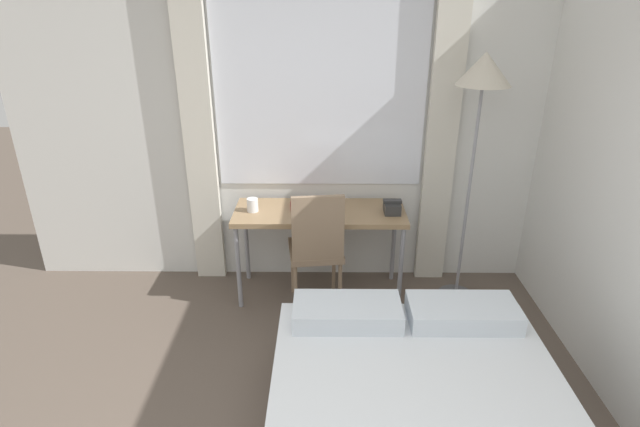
% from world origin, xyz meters
% --- Properties ---
extents(wall_back_with_window, '(4.72, 0.13, 2.70)m').
position_xyz_m(wall_back_with_window, '(0.02, 2.72, 1.35)').
color(wall_back_with_window, silver).
rests_on(wall_back_with_window, ground_plane).
extents(desk, '(1.33, 0.52, 0.74)m').
position_xyz_m(desk, '(0.11, 2.39, 0.68)').
color(desk, '#937551').
rests_on(desk, ground_plane).
extents(desk_chair, '(0.45, 0.45, 0.99)m').
position_xyz_m(desk_chair, '(0.09, 2.16, 0.56)').
color(desk_chair, '#8C7259').
rests_on(desk_chair, ground_plane).
extents(standing_lamp, '(0.38, 0.38, 1.93)m').
position_xyz_m(standing_lamp, '(1.23, 2.31, 1.67)').
color(standing_lamp, '#4C4C51').
rests_on(standing_lamp, ground_plane).
extents(telephone, '(0.14, 0.16, 0.11)m').
position_xyz_m(telephone, '(0.67, 2.35, 0.79)').
color(telephone, '#2D2D2D').
rests_on(telephone, desk).
extents(book, '(0.25, 0.17, 0.02)m').
position_xyz_m(book, '(-0.00, 2.45, 0.75)').
color(book, maroon).
rests_on(book, desk).
extents(mug, '(0.09, 0.09, 0.10)m').
position_xyz_m(mug, '(-0.40, 2.37, 0.79)').
color(mug, white).
rests_on(mug, desk).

